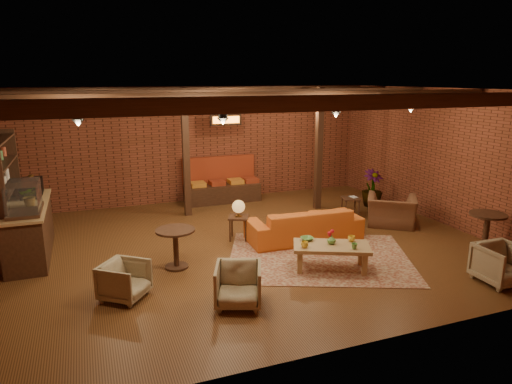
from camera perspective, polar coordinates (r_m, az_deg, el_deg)
name	(u,v)px	position (r m, az deg, el deg)	size (l,w,h in m)	color
floor	(244,246)	(9.63, -1.57, -6.73)	(10.00, 10.00, 0.00)	#39210E
ceiling	(242,90)	(9.01, -1.71, 12.67)	(10.00, 8.00, 0.02)	black
wall_back	(196,145)	(12.98, -7.47, 5.89)	(10.00, 0.02, 3.20)	brown
wall_front	(351,232)	(5.69, 11.76, -4.91)	(10.00, 0.02, 3.20)	brown
wall_right	(440,156)	(11.78, 22.07, 4.15)	(0.02, 8.00, 3.20)	brown
ceiling_beams	(242,96)	(9.01, -1.70, 11.90)	(9.80, 6.40, 0.22)	black
ceiling_pipe	(219,104)	(10.55, -4.59, 10.93)	(0.12, 0.12, 9.60)	black
post_left	(186,153)	(11.50, -8.75, 4.80)	(0.16, 0.16, 3.20)	black
post_right	(319,149)	(12.11, 7.86, 5.30)	(0.16, 0.16, 3.20)	black
service_counter	(28,217)	(9.93, -26.65, -2.76)	(0.80, 2.50, 1.60)	black
plant_counter	(32,193)	(10.01, -26.24, -0.10)	(0.35, 0.39, 0.30)	#337F33
shelving_hutch	(2,197)	(9.99, -29.12, -0.59)	(0.52, 2.00, 2.40)	black
banquette	(222,184)	(12.91, -4.25, 0.96)	(2.10, 0.70, 1.00)	maroon
service_sign	(226,120)	(12.19, -3.80, 9.01)	(0.86, 0.06, 0.30)	orange
ceiling_spotlights	(243,108)	(9.02, -1.69, 10.51)	(6.40, 4.40, 0.28)	black
rug	(319,257)	(9.12, 7.84, -8.05)	(3.47, 2.65, 0.01)	maroon
sofa	(304,224)	(9.90, 6.02, -4.03)	(2.44, 0.96, 0.71)	#BC521A
coffee_table	(331,248)	(8.48, 9.31, -6.87)	(1.53, 1.20, 0.72)	#996D47
side_table_lamp	(239,210)	(9.81, -2.19, -2.22)	(0.56, 0.56, 0.88)	black
round_table_left	(176,242)	(8.52, -10.02, -6.15)	(0.72, 0.72, 0.75)	black
armchair_a	(124,279)	(7.63, -16.13, -10.37)	(0.65, 0.61, 0.67)	#BEB493
armchair_b	(238,283)	(7.14, -2.23, -11.30)	(0.70, 0.66, 0.72)	#BEB493
armchair_right	(392,206)	(11.25, 16.61, -1.67)	(1.11, 0.72, 0.97)	brown
side_table_book	(351,199)	(11.81, 11.76, -0.85)	(0.53, 0.53, 0.49)	black
round_table_right	(487,227)	(10.16, 26.87, -3.90)	(0.70, 0.70, 0.83)	black
armchair_far	(502,262)	(8.88, 28.35, -7.75)	(0.73, 0.68, 0.75)	#BEB493
plant_tall	(374,152)	(12.63, 14.59, 4.90)	(1.69, 1.69, 3.01)	#4C7F4C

